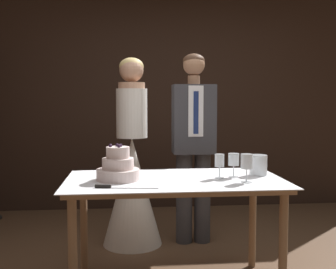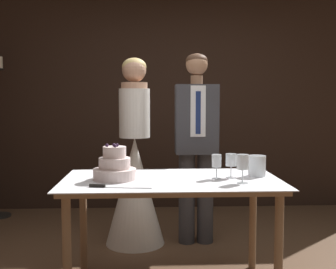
# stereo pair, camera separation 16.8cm
# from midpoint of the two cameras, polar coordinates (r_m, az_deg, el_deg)

# --- Properties ---
(wall_back) EXTENTS (5.46, 0.12, 2.82)m
(wall_back) POSITION_cam_midpoint_polar(r_m,az_deg,el_deg) (5.20, -0.35, 5.65)
(wall_back) COLOR black
(wall_back) RESTS_ON ground_plane
(cake_table) EXTENTS (1.50, 0.84, 0.78)m
(cake_table) POSITION_cam_midpoint_polar(r_m,az_deg,el_deg) (2.94, -0.74, -7.67)
(cake_table) COLOR #8E6B4C
(cake_table) RESTS_ON ground_plane
(tiered_cake) EXTENTS (0.29, 0.29, 0.25)m
(tiered_cake) POSITION_cam_midpoint_polar(r_m,az_deg,el_deg) (2.90, -8.45, -4.48)
(tiered_cake) COLOR beige
(tiered_cake) RESTS_ON cake_table
(cake_knife) EXTENTS (0.39, 0.08, 0.02)m
(cake_knife) POSITION_cam_midpoint_polar(r_m,az_deg,el_deg) (2.65, -9.14, -7.04)
(cake_knife) COLOR silver
(cake_knife) RESTS_ON cake_table
(wine_glass_near) EXTENTS (0.07, 0.07, 0.17)m
(wine_glass_near) POSITION_cam_midpoint_polar(r_m,az_deg,el_deg) (2.94, 5.38, -3.71)
(wine_glass_near) COLOR silver
(wine_glass_near) RESTS_ON cake_table
(wine_glass_middle) EXTENTS (0.08, 0.08, 0.19)m
(wine_glass_middle) POSITION_cam_midpoint_polar(r_m,az_deg,el_deg) (2.81, 8.92, -3.82)
(wine_glass_middle) COLOR silver
(wine_glass_middle) RESTS_ON cake_table
(wine_glass_far) EXTENTS (0.08, 0.08, 0.17)m
(wine_glass_far) POSITION_cam_midpoint_polar(r_m,az_deg,el_deg) (2.98, 7.30, -3.56)
(wine_glass_far) COLOR silver
(wine_glass_far) RESTS_ON cake_table
(hurricane_candle) EXTENTS (0.13, 0.13, 0.15)m
(hurricane_candle) POSITION_cam_midpoint_polar(r_m,az_deg,el_deg) (3.10, 10.62, -4.16)
(hurricane_candle) COLOR silver
(hurricane_candle) RESTS_ON cake_table
(bride) EXTENTS (0.54, 0.54, 1.71)m
(bride) POSITION_cam_midpoint_polar(r_m,az_deg,el_deg) (3.88, -6.12, -5.64)
(bride) COLOR white
(bride) RESTS_ON ground_plane
(groom) EXTENTS (0.38, 0.25, 1.75)m
(groom) POSITION_cam_midpoint_polar(r_m,az_deg,el_deg) (3.87, 2.24, -0.67)
(groom) COLOR #38383D
(groom) RESTS_ON ground_plane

